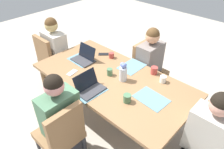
# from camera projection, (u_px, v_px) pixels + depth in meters

# --- Properties ---
(ground_plane) EXTENTS (10.00, 10.00, 0.00)m
(ground_plane) POSITION_uv_depth(u_px,v_px,m) (112.00, 118.00, 3.08)
(ground_plane) COLOR #B2A899
(dining_table) EXTENTS (2.05, 1.06, 0.75)m
(dining_table) POSITION_uv_depth(u_px,v_px,m) (112.00, 82.00, 2.69)
(dining_table) COLOR olive
(dining_table) RESTS_ON ground_plane
(chair_head_left_left_near) EXTENTS (0.44, 0.44, 0.90)m
(chair_head_left_left_near) POSITION_uv_depth(u_px,v_px,m) (213.00, 145.00, 2.12)
(chair_head_left_left_near) COLOR olive
(chair_head_left_left_near) RESTS_ON ground_plane
(person_head_left_left_near) EXTENTS (0.40, 0.36, 1.19)m
(person_head_left_left_near) POSITION_uv_depth(u_px,v_px,m) (205.00, 145.00, 2.10)
(person_head_left_left_near) COLOR #2D2D33
(person_head_left_left_near) RESTS_ON ground_plane
(chair_near_left_mid) EXTENTS (0.44, 0.44, 0.90)m
(chair_near_left_mid) POSITION_uv_depth(u_px,v_px,m) (147.00, 67.00, 3.30)
(chair_near_left_mid) COLOR olive
(chair_near_left_mid) RESTS_ON ground_plane
(person_near_left_mid) EXTENTS (0.36, 0.40, 1.19)m
(person_near_left_mid) POSITION_uv_depth(u_px,v_px,m) (149.00, 69.00, 3.21)
(person_near_left_mid) COLOR #2D2D33
(person_near_left_mid) RESTS_ON ground_plane
(chair_far_left_far) EXTENTS (0.44, 0.44, 0.90)m
(chair_far_left_far) POSITION_uv_depth(u_px,v_px,m) (62.00, 133.00, 2.25)
(chair_far_left_far) COLOR olive
(chair_far_left_far) RESTS_ON ground_plane
(person_far_left_far) EXTENTS (0.36, 0.40, 1.19)m
(person_far_left_far) POSITION_uv_depth(u_px,v_px,m) (62.00, 125.00, 2.31)
(person_far_left_far) COLOR #2D2D33
(person_far_left_far) RESTS_ON ground_plane
(chair_head_right_right_near) EXTENTS (0.44, 0.44, 0.90)m
(chair_head_right_right_near) POSITION_uv_depth(u_px,v_px,m) (51.00, 58.00, 3.54)
(chair_head_right_right_near) COLOR olive
(chair_head_right_right_near) RESTS_ON ground_plane
(person_head_right_right_near) EXTENTS (0.40, 0.36, 1.19)m
(person_head_right_right_near) POSITION_uv_depth(u_px,v_px,m) (57.00, 56.00, 3.53)
(person_head_right_right_near) COLOR #2D2D33
(person_head_right_right_near) RESTS_ON ground_plane
(flower_vase) EXTENTS (0.10, 0.10, 0.25)m
(flower_vase) POSITION_uv_depth(u_px,v_px,m) (123.00, 71.00, 2.54)
(flower_vase) COLOR silver
(flower_vase) RESTS_ON dining_table
(placemat_head_left_left_near) EXTENTS (0.38, 0.28, 0.00)m
(placemat_head_left_left_near) POSITION_uv_depth(u_px,v_px,m) (151.00, 99.00, 2.33)
(placemat_head_left_left_near) COLOR slate
(placemat_head_left_left_near) RESTS_ON dining_table
(placemat_near_left_mid) EXTENTS (0.26, 0.36, 0.00)m
(placemat_near_left_mid) POSITION_uv_depth(u_px,v_px,m) (132.00, 67.00, 2.86)
(placemat_near_left_mid) COLOR slate
(placemat_near_left_mid) RESTS_ON dining_table
(placemat_far_left_far) EXTENTS (0.27, 0.37, 0.00)m
(placemat_far_left_far) POSITION_uv_depth(u_px,v_px,m) (90.00, 91.00, 2.43)
(placemat_far_left_far) COLOR slate
(placemat_far_left_far) RESTS_ON dining_table
(placemat_head_right_right_near) EXTENTS (0.36, 0.27, 0.00)m
(placemat_head_right_right_near) POSITION_uv_depth(u_px,v_px,m) (81.00, 60.00, 3.00)
(placemat_head_right_right_near) COLOR slate
(placemat_head_right_right_near) RESTS_ON dining_table
(laptop_far_left_far) EXTENTS (0.22, 0.32, 0.21)m
(laptop_far_left_far) POSITION_uv_depth(u_px,v_px,m) (89.00, 87.00, 2.43)
(laptop_far_left_far) COLOR #38383D
(laptop_far_left_far) RESTS_ON dining_table
(laptop_head_right_right_near) EXTENTS (0.32, 0.22, 0.21)m
(laptop_head_right_right_near) POSITION_uv_depth(u_px,v_px,m) (84.00, 58.00, 2.97)
(laptop_head_right_right_near) COLOR #38383D
(laptop_head_right_right_near) RESTS_ON dining_table
(coffee_mug_near_left) EXTENTS (0.07, 0.07, 0.09)m
(coffee_mug_near_left) POSITION_uv_depth(u_px,v_px,m) (110.00, 72.00, 2.67)
(coffee_mug_near_left) COLOR #47704C
(coffee_mug_near_left) RESTS_ON dining_table
(coffee_mug_near_right) EXTENTS (0.09, 0.09, 0.10)m
(coffee_mug_near_right) POSITION_uv_depth(u_px,v_px,m) (154.00, 70.00, 2.70)
(coffee_mug_near_right) COLOR #AD3D38
(coffee_mug_near_right) RESTS_ON dining_table
(coffee_mug_centre_left) EXTENTS (0.07, 0.07, 0.08)m
(coffee_mug_centre_left) POSITION_uv_depth(u_px,v_px,m) (111.00, 55.00, 3.03)
(coffee_mug_centre_left) COLOR #AD3D38
(coffee_mug_centre_left) RESTS_ON dining_table
(coffee_mug_centre_right) EXTENTS (0.08, 0.08, 0.08)m
(coffee_mug_centre_right) POSITION_uv_depth(u_px,v_px,m) (163.00, 79.00, 2.55)
(coffee_mug_centre_right) COLOR white
(coffee_mug_centre_right) RESTS_ON dining_table
(coffee_mug_far_left) EXTENTS (0.09, 0.09, 0.09)m
(coffee_mug_far_left) POSITION_uv_depth(u_px,v_px,m) (127.00, 98.00, 2.26)
(coffee_mug_far_left) COLOR #47704C
(coffee_mug_far_left) RESTS_ON dining_table
(phone_black) EXTENTS (0.16, 0.16, 0.01)m
(phone_black) POSITION_uv_depth(u_px,v_px,m) (104.00, 54.00, 3.13)
(phone_black) COLOR black
(phone_black) RESTS_ON dining_table
(phone_silver) EXTENTS (0.10, 0.16, 0.01)m
(phone_silver) POSITION_uv_depth(u_px,v_px,m) (72.00, 73.00, 2.74)
(phone_silver) COLOR silver
(phone_silver) RESTS_ON dining_table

